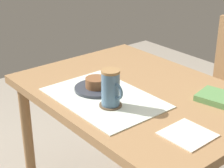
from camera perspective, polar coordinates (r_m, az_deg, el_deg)
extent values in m
cylinder|color=#997047|center=(1.92, -12.53, -9.77)|extent=(0.05, 0.05, 0.72)
cylinder|color=#997047|center=(2.20, 1.64, -4.37)|extent=(0.05, 0.05, 0.72)
cube|color=#997047|center=(1.56, 4.02, -1.58)|extent=(1.00, 0.72, 0.04)
cylinder|color=#997047|center=(2.19, 9.28, -9.46)|extent=(0.04, 0.04, 0.43)
cylinder|color=#997047|center=(2.44, 14.64, -6.20)|extent=(0.04, 0.04, 0.43)
cube|color=#997047|center=(2.11, 16.48, -4.16)|extent=(0.44, 0.44, 0.04)
cube|color=silver|center=(1.48, -1.20, -2.10)|extent=(0.47, 0.32, 0.00)
cylinder|color=#333842|center=(1.54, -2.45, -0.66)|extent=(0.18, 0.18, 0.01)
cylinder|color=brown|center=(1.53, -2.46, 0.22)|extent=(0.09, 0.09, 0.04)
cylinder|color=brown|center=(1.41, -0.22, -3.21)|extent=(0.09, 0.09, 0.00)
cylinder|color=slate|center=(1.38, -0.22, -0.74)|extent=(0.07, 0.07, 0.13)
cylinder|color=#9E7547|center=(1.35, -0.23, 1.94)|extent=(0.07, 0.07, 0.01)
torus|color=slate|center=(1.36, 0.75, -1.14)|extent=(0.06, 0.01, 0.06)
cube|color=silver|center=(1.26, 11.45, -7.53)|extent=(0.15, 0.15, 0.00)
cube|color=#598C4C|center=(1.51, 16.39, -2.18)|extent=(0.20, 0.16, 0.02)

